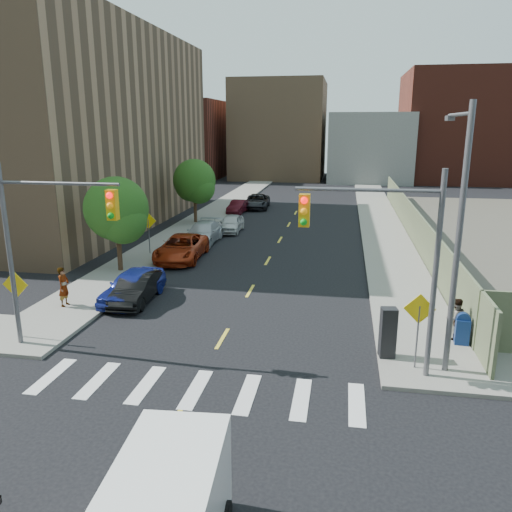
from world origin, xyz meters
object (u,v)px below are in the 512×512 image
at_px(parked_car_red, 181,248).
at_px(mailbox, 463,329).
at_px(pedestrian_east, 456,319).
at_px(parked_car_black, 137,289).
at_px(parked_car_maroon, 238,207).
at_px(parked_car_silver, 203,233).
at_px(parked_car_white, 231,223).
at_px(pedestrian_west, 64,287).
at_px(payphone, 388,333).
at_px(parked_car_blue, 133,286).
at_px(parked_car_grey, 257,201).

relative_size(parked_car_red, mailbox, 4.39).
relative_size(parked_car_red, pedestrian_east, 3.33).
bearing_deg(parked_car_black, parked_car_maroon, 87.77).
bearing_deg(parked_car_maroon, pedestrian_east, -57.95).
xyz_separation_m(parked_car_silver, pedestrian_east, (14.36, -14.83, 0.24)).
xyz_separation_m(parked_car_red, parked_car_white, (1.22, 8.84, -0.09)).
distance_m(mailbox, pedestrian_west, 17.22).
height_order(parked_car_maroon, mailbox, mailbox).
distance_m(parked_car_black, payphone, 12.12).
bearing_deg(pedestrian_east, parked_car_white, -73.09).
relative_size(parked_car_silver, pedestrian_west, 2.77).
bearing_deg(parked_car_white, mailbox, -55.86).
distance_m(parked_car_silver, parked_car_white, 4.26).
relative_size(parked_car_maroon, payphone, 2.04).
bearing_deg(parked_car_white, parked_car_blue, -94.35).
height_order(parked_car_blue, parked_car_grey, parked_car_blue).
relative_size(parked_car_grey, payphone, 2.77).
distance_m(parked_car_grey, mailbox, 33.96).
bearing_deg(parked_car_blue, pedestrian_east, -4.56).
bearing_deg(parked_car_white, parked_car_black, -93.44).
bearing_deg(mailbox, parked_car_red, 149.36).
relative_size(parked_car_blue, pedestrian_west, 2.45).
xyz_separation_m(parked_car_red, pedestrian_east, (14.44, -10.10, 0.21)).
bearing_deg(parked_car_maroon, mailbox, -58.03).
bearing_deg(parked_car_black, parked_car_red, 89.39).
xyz_separation_m(parked_car_maroon, mailbox, (14.70, -28.06, 0.14)).
distance_m(parked_car_grey, pedestrian_east, 33.48).
distance_m(parked_car_blue, parked_car_black, 0.31).
bearing_deg(pedestrian_east, mailbox, 94.22).
height_order(parked_car_grey, payphone, payphone).
bearing_deg(parked_car_black, mailbox, -13.70).
height_order(parked_car_maroon, payphone, payphone).
height_order(parked_car_red, pedestrian_west, pedestrian_west).
xyz_separation_m(parked_car_black, payphone, (11.36, -4.23, 0.39)).
height_order(parked_car_red, parked_car_white, parked_car_red).
relative_size(parked_car_red, parked_car_silver, 1.09).
distance_m(parked_car_silver, parked_car_grey, 15.97).
xyz_separation_m(parked_car_blue, mailbox, (14.51, -2.79, -0.00)).
relative_size(parked_car_white, mailbox, 3.18).
bearing_deg(parked_car_grey, parked_car_silver, -97.94).
xyz_separation_m(payphone, pedestrian_west, (-14.27, 2.82, -0.01)).
xyz_separation_m(parked_car_silver, mailbox, (14.54, -15.27, 0.02)).
bearing_deg(parked_car_silver, payphone, -54.75).
bearing_deg(pedestrian_east, parked_car_black, -26.85).
bearing_deg(pedestrian_east, parked_car_grey, -84.76).
xyz_separation_m(parked_car_maroon, parked_car_grey, (1.30, 3.15, 0.09)).
distance_m(parked_car_red, parked_car_grey, 20.70).
distance_m(parked_car_blue, payphone, 12.42).
height_order(parked_car_blue, parked_car_white, parked_car_blue).
bearing_deg(parked_car_red, parked_car_grey, 83.72).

